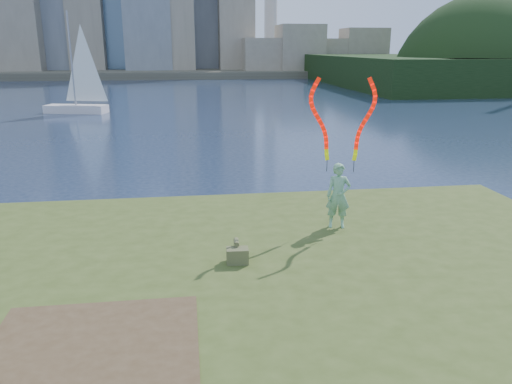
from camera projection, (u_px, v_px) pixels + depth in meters
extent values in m
plane|color=#19253F|center=(223.00, 291.00, 11.01)|extent=(320.00, 320.00, 0.00)
cube|color=#3B4B1B|center=(234.00, 351.00, 8.59)|extent=(20.00, 18.00, 0.30)
cube|color=#3B4B1B|center=(232.00, 329.00, 8.81)|extent=(17.00, 15.00, 0.30)
cube|color=#3B4B1B|center=(231.00, 310.00, 8.93)|extent=(14.00, 12.00, 0.30)
cube|color=#47331E|center=(91.00, 351.00, 7.45)|extent=(3.20, 3.00, 0.02)
cube|color=#504B3B|center=(189.00, 71.00, 101.21)|extent=(320.00, 40.00, 1.20)
imported|color=#116829|center=(338.00, 196.00, 12.41)|extent=(0.67, 0.51, 1.64)
cylinder|color=black|center=(327.00, 166.00, 12.33)|extent=(0.02, 0.02, 0.30)
cylinder|color=black|center=(354.00, 166.00, 12.28)|extent=(0.02, 0.02, 0.30)
cube|color=#4B532D|center=(237.00, 256.00, 10.48)|extent=(0.48, 0.33, 0.33)
cylinder|color=#4B532D|center=(236.00, 242.00, 10.63)|extent=(0.13, 0.31, 0.11)
cube|color=silver|center=(76.00, 109.00, 40.73)|extent=(5.20, 2.83, 0.69)
cylinder|color=gray|center=(71.00, 60.00, 39.65)|extent=(0.14, 0.14, 7.53)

